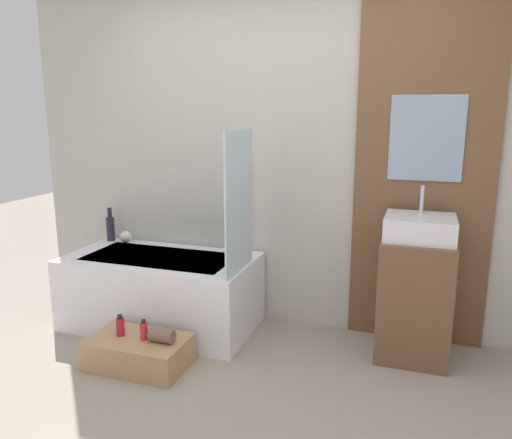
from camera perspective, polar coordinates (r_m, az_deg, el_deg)
The scene contains 13 objects.
ground_plane at distance 2.79m, azimuth -7.02°, elevation -23.39°, with size 12.00×12.00×0.00m, color gray.
wall_tiled_back at distance 3.76m, azimuth 2.94°, elevation 7.40°, with size 4.20×0.06×2.60m, color #B7B2A8.
wall_wood_accent at distance 3.57m, azimuth 18.74°, elevation 6.59°, with size 0.93×0.04×2.60m.
bathtub at distance 3.92m, azimuth -10.77°, elevation -8.01°, with size 1.42×0.75×0.55m.
glass_shower_screen at distance 3.34m, azimuth -1.94°, elevation 2.01°, with size 0.01×0.50×0.96m, color silver.
wooden_step_bench at distance 3.42m, azimuth -13.26°, elevation -14.52°, with size 0.63×0.39×0.19m, color #A87F56.
vanity_cabinet at distance 3.52m, azimuth 17.68°, elevation -8.55°, with size 0.46×0.48×0.81m, color brown.
sink at distance 3.38m, azimuth 18.22°, elevation -0.89°, with size 0.44×0.39×0.34m.
vase_tall_dark at distance 4.37m, azimuth -16.29°, elevation -0.85°, with size 0.07×0.07×0.28m.
vase_round_light at distance 4.29m, azimuth -14.66°, elevation -1.92°, with size 0.10×0.10×0.10m, color silver.
bottle_soap_primary at distance 3.42m, azimuth -15.25°, elevation -11.68°, with size 0.05×0.05×0.14m.
bottle_soap_secondary at distance 3.33m, azimuth -12.69°, elevation -12.27°, with size 0.05×0.05×0.13m.
towel_roll at distance 3.28m, azimuth -10.72°, elevation -12.89°, with size 0.09×0.09×0.16m, color brown.
Camera 1 is at (1.01, -2.03, 1.64)m, focal length 35.00 mm.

